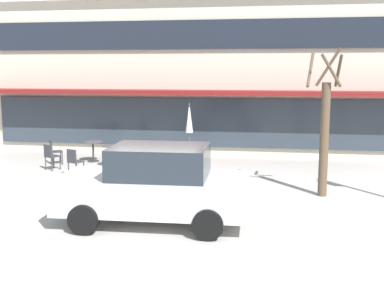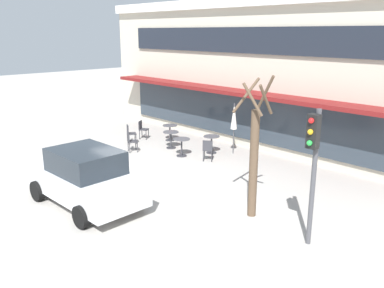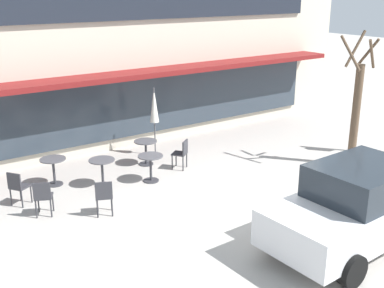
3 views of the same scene
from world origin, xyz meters
TOP-DOWN VIEW (x-y plane):
  - ground_plane at (0.00, 0.00)m, footprint 80.00×80.00m
  - building_facade at (0.00, 9.96)m, footprint 19.69×9.10m
  - cafe_table_near_wall at (-2.20, 3.39)m, footprint 0.70×0.70m
  - cafe_table_streetside at (-0.96, 2.92)m, footprint 0.70×0.70m
  - cafe_table_by_tree at (-0.40, 4.16)m, footprint 0.70×0.70m
  - cafe_table_mid_patio at (-3.25, 4.22)m, footprint 0.70×0.70m
  - patio_umbrella_green_folded at (0.30, 4.78)m, footprint 0.28×0.28m
  - cafe_chair_0 at (0.29, 3.23)m, footprint 0.56×0.56m
  - cafe_chair_1 at (-2.93, 1.72)m, footprint 0.53×0.53m
  - cafe_chair_2 at (-4.12, 2.51)m, footprint 0.54×0.54m
  - cafe_chair_3 at (-4.43, 3.45)m, footprint 0.55×0.55m
  - parked_sedan at (0.78, -2.54)m, footprint 4.26×2.13m
  - street_tree at (4.71, 0.54)m, footprint 0.94×0.93m
  - traffic_light_pole at (6.69, 0.20)m, footprint 0.26×0.44m

SIDE VIEW (x-z plane):
  - ground_plane at x=0.00m, z-range 0.00..0.00m
  - cafe_table_near_wall at x=-2.20m, z-range 0.14..0.90m
  - cafe_table_streetside at x=-0.96m, z-range 0.14..0.90m
  - cafe_table_by_tree at x=-0.40m, z-range 0.14..0.90m
  - cafe_table_mid_patio at x=-3.25m, z-range 0.14..0.90m
  - cafe_chair_0 at x=0.29m, z-range 0.08..0.97m
  - cafe_chair_1 at x=-2.93m, z-range 0.08..0.97m
  - cafe_chair_2 at x=-4.12m, z-range 0.08..0.97m
  - cafe_chair_3 at x=-4.43m, z-range 0.08..0.97m
  - parked_sedan at x=0.78m, z-range 0.00..1.76m
  - patio_umbrella_green_folded at x=0.30m, z-range 0.53..2.73m
  - street_tree at x=4.71m, z-range -0.21..3.80m
  - traffic_light_pole at x=6.69m, z-range 0.60..4.00m
  - building_facade at x=0.00m, z-range 0.00..6.57m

